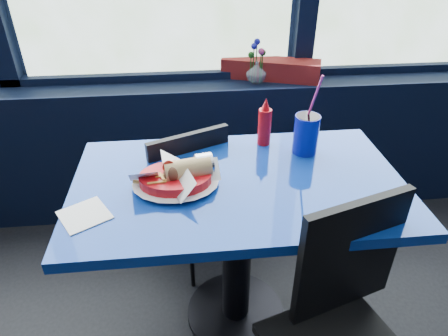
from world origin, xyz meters
TOP-DOWN VIEW (x-y plane):
  - window_sill at (0.00, 2.87)m, footprint 5.00×0.26m
  - near_table at (0.30, 2.00)m, footprint 1.20×0.70m
  - chair_near_front at (0.57, 1.56)m, footprint 0.50×0.50m
  - chair_near_back at (0.17, 2.33)m, footprint 0.49×0.49m
  - planter_box at (0.60, 2.90)m, footprint 0.54×0.30m
  - flower_vase at (0.51, 2.85)m, footprint 0.11×0.12m
  - food_basket at (0.08, 1.99)m, footprint 0.31×0.31m
  - ketchup_bottle at (0.44, 2.27)m, footprint 0.05×0.05m
  - soda_cup at (0.59, 2.18)m, footprint 0.10×0.10m
  - napkin at (-0.22, 1.86)m, footprint 0.20×0.20m

SIDE VIEW (x-z plane):
  - window_sill at x=0.00m, z-range 0.00..0.80m
  - chair_near_back at x=0.17m, z-range 0.06..0.89m
  - chair_near_front at x=0.57m, z-range 0.07..0.95m
  - near_table at x=0.30m, z-range 0.19..0.94m
  - napkin at x=-0.22m, z-range 0.75..0.75m
  - food_basket at x=0.08m, z-range 0.74..0.84m
  - soda_cup at x=0.59m, z-range 0.67..1.00m
  - ketchup_bottle at x=0.44m, z-range 0.74..0.94m
  - planter_box at x=0.60m, z-range 0.80..0.91m
  - flower_vase at x=0.51m, z-range 0.76..0.98m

